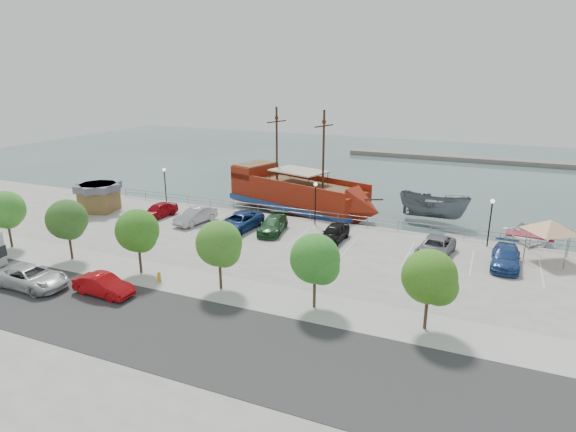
% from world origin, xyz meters
% --- Properties ---
extents(ground, '(160.00, 160.00, 0.00)m').
position_xyz_m(ground, '(0.00, 0.00, -1.00)').
color(ground, '#364946').
extents(land_slab, '(100.00, 58.00, 1.20)m').
position_xyz_m(land_slab, '(0.00, -21.00, -0.60)').
color(land_slab, gray).
rests_on(land_slab, ground).
extents(street, '(100.00, 8.00, 0.04)m').
position_xyz_m(street, '(0.00, -16.00, 0.01)').
color(street, '#333333').
rests_on(street, land_slab).
extents(sidewalk, '(100.00, 4.00, 0.05)m').
position_xyz_m(sidewalk, '(0.00, -10.00, 0.01)').
color(sidewalk, '#A9A99E').
rests_on(sidewalk, land_slab).
extents(seawall_railing, '(50.00, 0.06, 1.00)m').
position_xyz_m(seawall_railing, '(0.00, 7.80, 0.53)').
color(seawall_railing, gray).
rests_on(seawall_railing, land_slab).
extents(far_shore, '(40.00, 3.00, 0.80)m').
position_xyz_m(far_shore, '(10.00, 55.00, -0.60)').
color(far_shore, slate).
rests_on(far_shore, ground).
extents(pirate_ship, '(19.87, 10.79, 12.31)m').
position_xyz_m(pirate_ship, '(-3.22, 12.53, 1.06)').
color(pirate_ship, maroon).
rests_on(pirate_ship, ground).
extents(patrol_boat, '(8.13, 4.40, 2.98)m').
position_xyz_m(patrol_boat, '(10.32, 15.21, 0.49)').
color(patrol_boat, '#585F64').
rests_on(patrol_boat, ground).
extents(speedboat, '(5.90, 7.79, 1.52)m').
position_xyz_m(speedboat, '(19.59, 10.91, -0.24)').
color(speedboat, white).
rests_on(speedboat, ground).
extents(dock_west, '(7.15, 2.26, 0.41)m').
position_xyz_m(dock_west, '(-13.31, 9.20, -0.80)').
color(dock_west, '#69625C').
rests_on(dock_west, ground).
extents(dock_mid, '(6.46, 2.43, 0.36)m').
position_xyz_m(dock_mid, '(7.32, 9.20, -0.82)').
color(dock_mid, gray).
rests_on(dock_mid, ground).
extents(dock_east, '(7.41, 3.16, 0.41)m').
position_xyz_m(dock_east, '(15.59, 9.20, -0.79)').
color(dock_east, gray).
rests_on(dock_east, ground).
extents(shed, '(4.48, 4.48, 3.04)m').
position_xyz_m(shed, '(-23.23, 1.75, 1.62)').
color(shed, brown).
rests_on(shed, land_slab).
extents(canopy_tent, '(5.39, 5.39, 3.84)m').
position_xyz_m(canopy_tent, '(20.45, 5.24, 3.34)').
color(canopy_tent, slate).
rests_on(canopy_tent, land_slab).
extents(street_van, '(5.60, 2.66, 1.54)m').
position_xyz_m(street_van, '(-13.42, -15.04, 0.77)').
color(street_van, beige).
rests_on(street_van, street).
extents(street_sedan, '(4.44, 1.70, 1.44)m').
position_xyz_m(street_sedan, '(-7.84, -14.01, 0.72)').
color(street_sedan, '#A90A0D').
rests_on(street_sedan, street).
extents(fire_hydrant, '(0.27, 0.27, 0.77)m').
position_xyz_m(fire_hydrant, '(-5.69, -10.80, 0.42)').
color(fire_hydrant, '#C79114').
rests_on(fire_hydrant, sidewalk).
extents(lamp_post_left, '(0.36, 0.36, 4.28)m').
position_xyz_m(lamp_post_left, '(-18.00, 6.50, 2.94)').
color(lamp_post_left, black).
rests_on(lamp_post_left, land_slab).
extents(lamp_post_mid, '(0.36, 0.36, 4.28)m').
position_xyz_m(lamp_post_mid, '(0.00, 6.50, 2.94)').
color(lamp_post_mid, black).
rests_on(lamp_post_mid, land_slab).
extents(lamp_post_right, '(0.36, 0.36, 4.28)m').
position_xyz_m(lamp_post_right, '(16.00, 6.50, 2.94)').
color(lamp_post_right, black).
rests_on(lamp_post_right, land_slab).
extents(tree_a, '(3.30, 3.20, 5.00)m').
position_xyz_m(tree_a, '(-21.85, -10.07, 3.30)').
color(tree_a, '#473321').
rests_on(tree_a, sidewalk).
extents(tree_b, '(3.30, 3.20, 5.00)m').
position_xyz_m(tree_b, '(-14.85, -10.07, 3.30)').
color(tree_b, '#473321').
rests_on(tree_b, sidewalk).
extents(tree_c, '(3.30, 3.20, 5.00)m').
position_xyz_m(tree_c, '(-7.85, -10.07, 3.30)').
color(tree_c, '#473321').
rests_on(tree_c, sidewalk).
extents(tree_d, '(3.30, 3.20, 5.00)m').
position_xyz_m(tree_d, '(-0.85, -10.07, 3.30)').
color(tree_d, '#473321').
rests_on(tree_d, sidewalk).
extents(tree_e, '(3.30, 3.20, 5.00)m').
position_xyz_m(tree_e, '(6.15, -10.07, 3.30)').
color(tree_e, '#473321').
rests_on(tree_e, sidewalk).
extents(tree_f, '(3.30, 3.20, 5.00)m').
position_xyz_m(tree_f, '(13.15, -10.07, 3.30)').
color(tree_f, '#473321').
rests_on(tree_f, sidewalk).
extents(parked_car_a, '(2.29, 4.67, 1.53)m').
position_xyz_m(parked_car_a, '(-15.81, 2.30, 0.77)').
color(parked_car_a, '#95080E').
rests_on(parked_car_a, land_slab).
extents(parked_car_b, '(2.55, 5.01, 1.57)m').
position_xyz_m(parked_car_b, '(-11.13, 2.09, 0.79)').
color(parked_car_b, '#A7A7A7').
rests_on(parked_car_b, land_slab).
extents(parked_car_c, '(3.24, 6.19, 1.66)m').
position_xyz_m(parked_car_c, '(-6.14, 1.90, 0.83)').
color(parked_car_c, navy).
rests_on(parked_car_c, land_slab).
extents(parked_car_d, '(2.90, 5.38, 1.48)m').
position_xyz_m(parked_car_d, '(-2.82, 2.63, 0.74)').
color(parked_car_d, '#204926').
rests_on(parked_car_d, land_slab).
extents(parked_car_e, '(2.00, 4.61, 1.55)m').
position_xyz_m(parked_car_e, '(3.27, 2.54, 0.77)').
color(parked_car_e, black).
rests_on(parked_car_e, land_slab).
extents(parked_car_g, '(3.13, 5.58, 1.47)m').
position_xyz_m(parked_car_g, '(12.06, 2.50, 0.74)').
color(parked_car_g, gray).
rests_on(parked_car_g, land_slab).
extents(parked_car_h, '(2.23, 5.23, 1.50)m').
position_xyz_m(parked_car_h, '(17.40, 2.32, 0.75)').
color(parked_car_h, navy).
rests_on(parked_car_h, land_slab).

